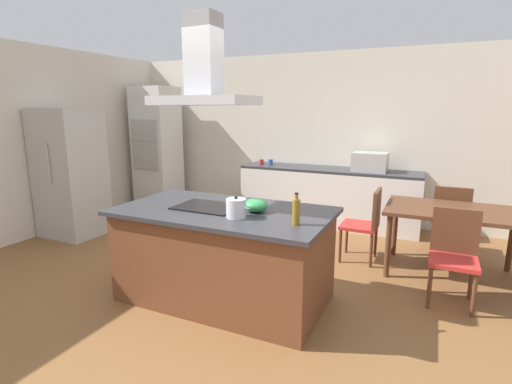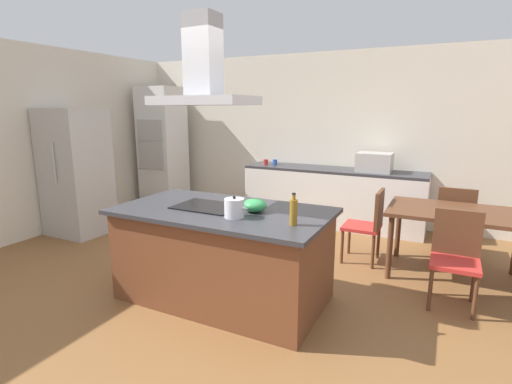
{
  "view_description": "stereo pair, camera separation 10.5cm",
  "coord_description": "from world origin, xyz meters",
  "px_view_note": "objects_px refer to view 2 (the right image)",
  "views": [
    {
      "loc": [
        1.75,
        -3.04,
        1.82
      ],
      "look_at": [
        0.15,
        0.4,
        1.0
      ],
      "focal_mm": 27.16,
      "sensor_mm": 36.0,
      "label": 1
    },
    {
      "loc": [
        1.85,
        -3.0,
        1.82
      ],
      "look_at": [
        0.15,
        0.4,
        1.0
      ],
      "focal_mm": 27.16,
      "sensor_mm": 36.0,
      "label": 2
    }
  ],
  "objects_px": {
    "refrigerator": "(76,172)",
    "cooktop": "(207,206)",
    "olive_oil_bottle": "(293,212)",
    "wall_oven_stack": "(163,148)",
    "coffee_mug_blue": "(275,162)",
    "range_hood": "(204,76)",
    "chair_at_left_end": "(369,221)",
    "coffee_mug_red": "(266,162)",
    "dining_table": "(457,218)",
    "chair_facing_island": "(456,252)",
    "countertop_microwave": "(374,162)",
    "tea_kettle": "(234,208)",
    "chair_facing_back_wall": "(455,217)",
    "mixing_bowl": "(255,205)"
  },
  "relations": [
    {
      "from": "olive_oil_bottle",
      "to": "range_hood",
      "type": "xyz_separation_m",
      "value": [
        -0.95,
        0.18,
        1.09
      ]
    },
    {
      "from": "tea_kettle",
      "to": "countertop_microwave",
      "type": "xyz_separation_m",
      "value": [
        0.63,
        3.08,
        0.06
      ]
    },
    {
      "from": "countertop_microwave",
      "to": "dining_table",
      "type": "distance_m",
      "value": 1.77
    },
    {
      "from": "mixing_bowl",
      "to": "chair_at_left_end",
      "type": "relative_size",
      "value": 0.25
    },
    {
      "from": "olive_oil_bottle",
      "to": "chair_facing_island",
      "type": "distance_m",
      "value": 1.7
    },
    {
      "from": "mixing_bowl",
      "to": "range_hood",
      "type": "bearing_deg",
      "value": -174.33
    },
    {
      "from": "dining_table",
      "to": "chair_facing_island",
      "type": "relative_size",
      "value": 1.57
    },
    {
      "from": "refrigerator",
      "to": "chair_at_left_end",
      "type": "bearing_deg",
      "value": 10.42
    },
    {
      "from": "countertop_microwave",
      "to": "coffee_mug_blue",
      "type": "distance_m",
      "value": 1.61
    },
    {
      "from": "range_hood",
      "to": "mixing_bowl",
      "type": "bearing_deg",
      "value": 5.67
    },
    {
      "from": "chair_at_left_end",
      "to": "tea_kettle",
      "type": "bearing_deg",
      "value": -115.58
    },
    {
      "from": "chair_facing_back_wall",
      "to": "refrigerator",
      "type": "bearing_deg",
      "value": -164.15
    },
    {
      "from": "olive_oil_bottle",
      "to": "mixing_bowl",
      "type": "distance_m",
      "value": 0.52
    },
    {
      "from": "tea_kettle",
      "to": "dining_table",
      "type": "height_order",
      "value": "tea_kettle"
    },
    {
      "from": "countertop_microwave",
      "to": "chair_at_left_end",
      "type": "height_order",
      "value": "countertop_microwave"
    },
    {
      "from": "mixing_bowl",
      "to": "countertop_microwave",
      "type": "xyz_separation_m",
      "value": [
        0.56,
        2.83,
        0.08
      ]
    },
    {
      "from": "chair_facing_island",
      "to": "mixing_bowl",
      "type": "bearing_deg",
      "value": -153.43
    },
    {
      "from": "olive_oil_bottle",
      "to": "range_hood",
      "type": "distance_m",
      "value": 1.46
    },
    {
      "from": "coffee_mug_blue",
      "to": "range_hood",
      "type": "relative_size",
      "value": 0.1
    },
    {
      "from": "chair_at_left_end",
      "to": "coffee_mug_blue",
      "type": "bearing_deg",
      "value": 143.82
    },
    {
      "from": "tea_kettle",
      "to": "refrigerator",
      "type": "relative_size",
      "value": 0.12
    },
    {
      "from": "olive_oil_bottle",
      "to": "wall_oven_stack",
      "type": "relative_size",
      "value": 0.12
    },
    {
      "from": "olive_oil_bottle",
      "to": "coffee_mug_red",
      "type": "bearing_deg",
      "value": 118.84
    },
    {
      "from": "chair_at_left_end",
      "to": "cooktop",
      "type": "bearing_deg",
      "value": -128.81
    },
    {
      "from": "wall_oven_stack",
      "to": "mixing_bowl",
      "type": "bearing_deg",
      "value": -38.93
    },
    {
      "from": "countertop_microwave",
      "to": "chair_facing_island",
      "type": "relative_size",
      "value": 0.56
    },
    {
      "from": "cooktop",
      "to": "chair_at_left_end",
      "type": "height_order",
      "value": "cooktop"
    },
    {
      "from": "chair_at_left_end",
      "to": "chair_facing_island",
      "type": "relative_size",
      "value": 1.0
    },
    {
      "from": "tea_kettle",
      "to": "refrigerator",
      "type": "height_order",
      "value": "refrigerator"
    },
    {
      "from": "cooktop",
      "to": "chair_facing_back_wall",
      "type": "height_order",
      "value": "cooktop"
    },
    {
      "from": "cooktop",
      "to": "tea_kettle",
      "type": "xyz_separation_m",
      "value": [
        0.41,
        -0.2,
        0.08
      ]
    },
    {
      "from": "olive_oil_bottle",
      "to": "coffee_mug_red",
      "type": "distance_m",
      "value": 3.44
    },
    {
      "from": "countertop_microwave",
      "to": "chair_facing_back_wall",
      "type": "relative_size",
      "value": 0.56
    },
    {
      "from": "dining_table",
      "to": "chair_facing_island",
      "type": "bearing_deg",
      "value": -90.0
    },
    {
      "from": "refrigerator",
      "to": "range_hood",
      "type": "relative_size",
      "value": 2.02
    },
    {
      "from": "olive_oil_bottle",
      "to": "chair_facing_back_wall",
      "type": "xyz_separation_m",
      "value": [
        1.22,
        2.4,
        -0.5
      ]
    },
    {
      "from": "mixing_bowl",
      "to": "chair_facing_island",
      "type": "height_order",
      "value": "mixing_bowl"
    },
    {
      "from": "refrigerator",
      "to": "cooktop",
      "type": "bearing_deg",
      "value": -16.01
    },
    {
      "from": "chair_facing_back_wall",
      "to": "range_hood",
      "type": "relative_size",
      "value": 0.99
    },
    {
      "from": "refrigerator",
      "to": "range_hood",
      "type": "distance_m",
      "value": 3.16
    },
    {
      "from": "mixing_bowl",
      "to": "range_hood",
      "type": "height_order",
      "value": "range_hood"
    },
    {
      "from": "coffee_mug_blue",
      "to": "refrigerator",
      "type": "bearing_deg",
      "value": -137.32
    },
    {
      "from": "coffee_mug_red",
      "to": "chair_at_left_end",
      "type": "bearing_deg",
      "value": -33.04
    },
    {
      "from": "chair_at_left_end",
      "to": "coffee_mug_red",
      "type": "bearing_deg",
      "value": 146.96
    },
    {
      "from": "countertop_microwave",
      "to": "range_hood",
      "type": "relative_size",
      "value": 0.56
    },
    {
      "from": "mixing_bowl",
      "to": "countertop_microwave",
      "type": "bearing_deg",
      "value": 78.79
    },
    {
      "from": "countertop_microwave",
      "to": "refrigerator",
      "type": "relative_size",
      "value": 0.27
    },
    {
      "from": "chair_facing_back_wall",
      "to": "olive_oil_bottle",
      "type": "bearing_deg",
      "value": -116.85
    },
    {
      "from": "coffee_mug_red",
      "to": "countertop_microwave",
      "type": "bearing_deg",
      "value": 1.76
    },
    {
      "from": "refrigerator",
      "to": "chair_facing_back_wall",
      "type": "bearing_deg",
      "value": 15.85
    }
  ]
}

